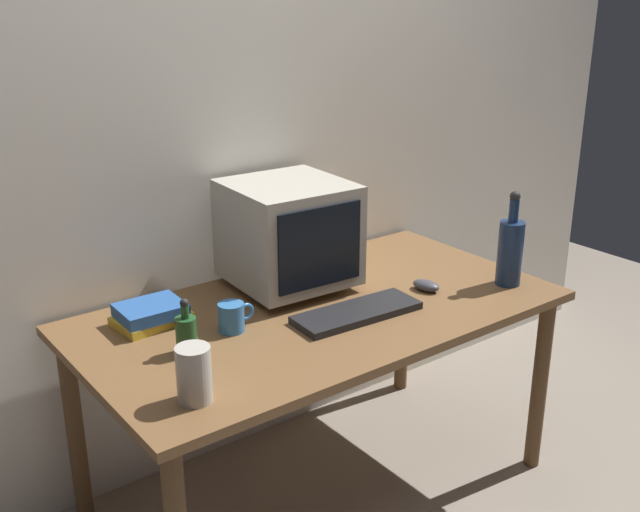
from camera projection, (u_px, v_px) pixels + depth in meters
name	position (u px, v px, depth m)	size (l,w,h in m)	color
ground_plane	(320.00, 489.00, 2.72)	(6.00, 6.00, 0.00)	gray
back_wall	(237.00, 120.00, 2.65)	(4.00, 0.08, 2.50)	silver
desk	(320.00, 329.00, 2.51)	(1.56, 0.84, 0.71)	brown
crt_monitor	(288.00, 234.00, 2.58)	(0.40, 0.41, 0.37)	#B2AD9E
keyboard	(357.00, 313.00, 2.42)	(0.42, 0.15, 0.02)	black
computer_mouse	(426.00, 285.00, 2.61)	(0.06, 0.10, 0.04)	#3F3F47
bottle_tall	(510.00, 250.00, 2.63)	(0.09, 0.09, 0.34)	navy
bottle_short	(186.00, 333.00, 2.16)	(0.06, 0.06, 0.17)	#1E4C23
book_stack	(151.00, 314.00, 2.35)	(0.23, 0.17, 0.07)	gold
mug	(232.00, 317.00, 2.31)	(0.12, 0.08, 0.09)	#3370B2
metal_canister	(194.00, 374.00, 1.91)	(0.09, 0.09, 0.15)	#B7B2A8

